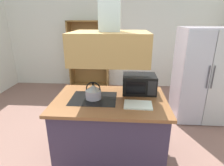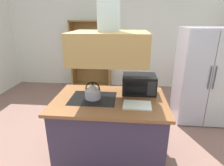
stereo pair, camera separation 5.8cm
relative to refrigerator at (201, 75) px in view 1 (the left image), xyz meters
The scene contains 9 objects.
ground_plane 2.34m from the refrigerator, 146.86° to the right, with size 7.80×7.80×0.00m, color #876156.
wall_back 2.61m from the refrigerator, 135.11° to the left, with size 6.00×0.12×2.70m, color silver.
kitchen_island 2.09m from the refrigerator, 142.97° to the right, with size 1.48×0.99×0.90m.
range_hood 2.21m from the refrigerator, 142.97° to the right, with size 0.90×0.70×1.30m.
refrigerator is the anchor object (origin of this frame).
dish_cabinet 2.92m from the refrigerator, 146.84° to the left, with size 1.08×0.40×1.85m.
kettle 2.23m from the refrigerator, 146.40° to the right, with size 0.21×0.21×0.23m.
cutting_board 1.90m from the refrigerator, 132.53° to the right, with size 0.34×0.24×0.02m, color white.
microwave 1.59m from the refrigerator, 141.98° to the right, with size 0.46×0.35×0.26m.
Camera 1 is at (0.36, -2.23, 1.90)m, focal length 29.21 mm.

